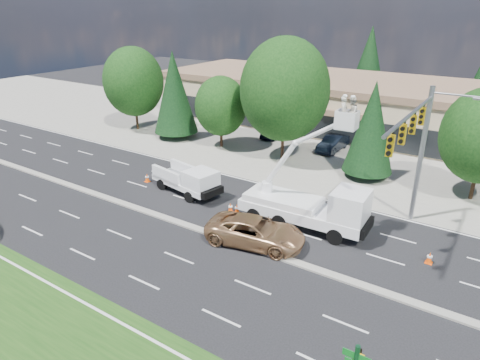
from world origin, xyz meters
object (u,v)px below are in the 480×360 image
Objects in this scene: signal_mast at (418,142)px; bucket_truck at (313,202)px; utility_pickup at (189,183)px; minivan at (255,231)px.

bucket_truck is at bearing -151.10° from signal_mast.
bucket_truck reaches higher than utility_pickup.
signal_mast is at bearing 21.34° from utility_pickup.
bucket_truck is (-5.09, -2.81, -4.17)m from signal_mast.
signal_mast is 7.16m from bucket_truck.
utility_pickup reaches higher than minivan.
signal_mast is 1.68× the size of minivan.
minivan is at bearing -13.00° from utility_pickup.
signal_mast is 1.68× the size of utility_pickup.
utility_pickup is at bearing 55.51° from minivan.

